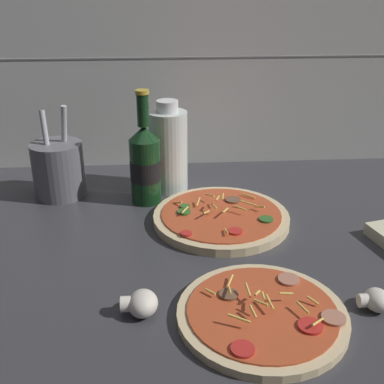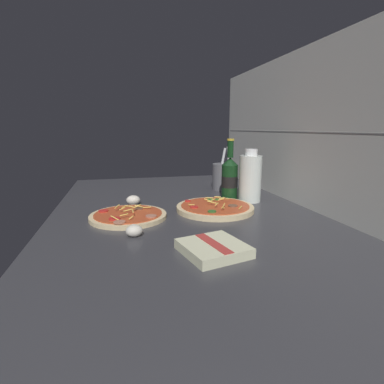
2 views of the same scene
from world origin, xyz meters
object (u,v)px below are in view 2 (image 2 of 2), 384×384
object	(u,v)px
pizza_near	(128,216)
pizza_far	(215,208)
dish_towel	(213,248)
utensil_crock	(224,176)
mushroom_left	(134,230)
mushroom_right	(133,200)
oil_bottle	(250,178)
beer_bottle	(230,178)

from	to	relation	value
pizza_near	pizza_far	xyz separation A→B (cm)	(-2.24, 30.44, 0.18)
pizza_far	dish_towel	xyz separation A→B (cm)	(35.51, -11.79, 0.21)
pizza_near	utensil_crock	xyz separation A→B (cm)	(-37.03, 46.18, 5.50)
pizza_near	mushroom_left	bearing A→B (deg)	3.61
mushroom_right	mushroom_left	bearing A→B (deg)	-2.15
mushroom_left	oil_bottle	bearing A→B (deg)	122.26
pizza_far	beer_bottle	xyz separation A→B (cm)	(-15.27, 11.03, 7.98)
beer_bottle	oil_bottle	xyz separation A→B (cm)	(5.15, 6.68, 0.62)
beer_bottle	dish_towel	bearing A→B (deg)	-24.19
beer_bottle	mushroom_right	xyz separation A→B (cm)	(-0.15, -39.06, -7.15)
pizza_near	oil_bottle	size ratio (longest dim) A/B	1.20
dish_towel	beer_bottle	bearing A→B (deg)	155.81
pizza_near	dish_towel	distance (cm)	38.15
mushroom_right	dish_towel	bearing A→B (deg)	17.69
mushroom_left	utensil_crock	xyz separation A→B (cm)	(-54.37, 45.09, 4.72)
dish_towel	mushroom_right	bearing A→B (deg)	-162.31
pizza_near	beer_bottle	size ratio (longest dim) A/B	1.01
pizza_far	oil_bottle	bearing A→B (deg)	119.75
mushroom_right	utensil_crock	xyz separation A→B (cm)	(-19.36, 43.78, 4.49)
pizza_far	mushroom_left	xyz separation A→B (cm)	(19.59, -29.35, 0.60)
pizza_near	mushroom_left	distance (cm)	17.39
beer_bottle	dish_towel	distance (cm)	56.21
utensil_crock	dish_towel	size ratio (longest dim) A/B	1.20
beer_bottle	oil_bottle	size ratio (longest dim) A/B	1.19
pizza_near	mushroom_left	world-z (taller)	pizza_near
beer_bottle	utensil_crock	world-z (taller)	beer_bottle
mushroom_left	beer_bottle	bearing A→B (deg)	130.80
oil_bottle	mushroom_right	xyz separation A→B (cm)	(-5.30, -45.74, -7.76)
pizza_far	mushroom_right	size ratio (longest dim) A/B	4.99
beer_bottle	mushroom_right	bearing A→B (deg)	-90.22
pizza_far	pizza_near	bearing A→B (deg)	-85.78
utensil_crock	dish_towel	bearing A→B (deg)	-21.38
mushroom_right	dish_towel	xyz separation A→B (cm)	(50.93, 16.25, -0.63)
pizza_far	oil_bottle	size ratio (longest dim) A/B	1.32
pizza_near	mushroom_right	world-z (taller)	pizza_near
pizza_near	mushroom_right	distance (cm)	17.85
dish_towel	pizza_near	bearing A→B (deg)	-150.72
oil_bottle	utensil_crock	xyz separation A→B (cm)	(-24.67, -1.96, -3.28)
mushroom_right	pizza_far	bearing A→B (deg)	61.19
pizza_near	beer_bottle	distance (cm)	45.75
oil_bottle	utensil_crock	world-z (taller)	oil_bottle
beer_bottle	oil_bottle	distance (cm)	8.45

